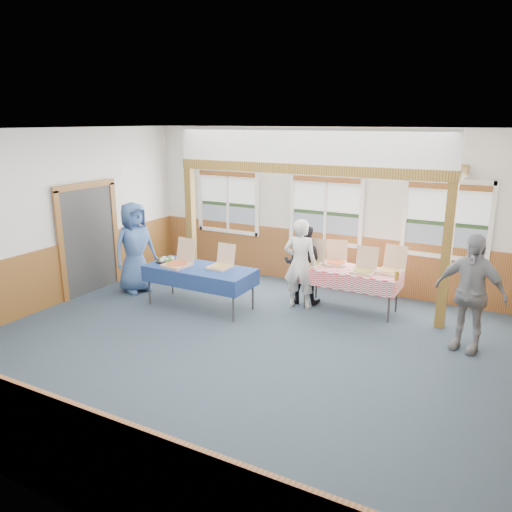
{
  "coord_description": "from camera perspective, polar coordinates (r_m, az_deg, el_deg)",
  "views": [
    {
      "loc": [
        3.47,
        -5.94,
        3.32
      ],
      "look_at": [
        -0.27,
        1.0,
        1.17
      ],
      "focal_mm": 35.0,
      "sensor_mm": 36.0,
      "label": 1
    }
  ],
  "objects": [
    {
      "name": "veggie_tray",
      "position": [
        9.48,
        -10.2,
        -0.49
      ],
      "size": [
        0.39,
        0.39,
        0.09
      ],
      "color": "black",
      "rests_on": "table_left"
    },
    {
      "name": "floor",
      "position": [
        7.64,
        -1.81,
        -10.54
      ],
      "size": [
        8.0,
        8.0,
        0.0
      ],
      "primitive_type": "plane",
      "color": "#25313C",
      "rests_on": "ground"
    },
    {
      "name": "wainscot_left",
      "position": [
        9.92,
        -22.14,
        -2.13
      ],
      "size": [
        0.05,
        6.98,
        1.1
      ],
      "primitive_type": "cube",
      "color": "brown",
      "rests_on": "floor"
    },
    {
      "name": "post_left",
      "position": [
        10.39,
        -7.45,
        3.35
      ],
      "size": [
        0.15,
        0.15,
        2.4
      ],
      "primitive_type": "cube",
      "color": "brown",
      "rests_on": "floor"
    },
    {
      "name": "woman_black",
      "position": [
        9.3,
        5.34,
        -0.92
      ],
      "size": [
        0.82,
        0.7,
        1.48
      ],
      "primitive_type": "imported",
      "rotation": [
        0.0,
        0.0,
        3.35
      ],
      "color": "black",
      "rests_on": "floor"
    },
    {
      "name": "post_right",
      "position": [
        8.56,
        20.91,
        -0.12
      ],
      "size": [
        0.15,
        0.15,
        2.4
      ],
      "primitive_type": "cube",
      "color": "brown",
      "rests_on": "floor"
    },
    {
      "name": "ceiling",
      "position": [
        6.88,
        -2.03,
        14.23
      ],
      "size": [
        8.0,
        8.0,
        0.0
      ],
      "primitive_type": "plane",
      "rotation": [
        3.14,
        0.0,
        0.0
      ],
      "color": "white",
      "rests_on": "wall_back"
    },
    {
      "name": "cased_opening",
      "position": [
        10.35,
        -18.57,
        1.77
      ],
      "size": [
        0.06,
        1.3,
        2.1
      ],
      "primitive_type": "cube",
      "color": "#333333",
      "rests_on": "wall_left"
    },
    {
      "name": "cross_beam",
      "position": [
        8.98,
        5.55,
        9.87
      ],
      "size": [
        5.15,
        0.18,
        0.18
      ],
      "primitive_type": "cube",
      "color": "brown",
      "rests_on": "post_left"
    },
    {
      "name": "wainscot_front",
      "position": [
        5.08,
        -23.16,
        -19.21
      ],
      "size": [
        7.98,
        0.05,
        1.1
      ],
      "primitive_type": "cube",
      "color": "brown",
      "rests_on": "floor"
    },
    {
      "name": "man_blue",
      "position": [
        10.11,
        -13.69,
        0.95
      ],
      "size": [
        0.82,
        1.01,
        1.8
      ],
      "primitive_type": "imported",
      "rotation": [
        0.0,
        0.0,
        1.26
      ],
      "color": "#39588E",
      "rests_on": "floor"
    },
    {
      "name": "woman_white",
      "position": [
        9.0,
        5.07,
        -0.9
      ],
      "size": [
        0.66,
        0.49,
        1.65
      ],
      "primitive_type": "imported",
      "rotation": [
        0.0,
        0.0,
        3.32
      ],
      "color": "silver",
      "rests_on": "floor"
    },
    {
      "name": "wall_back",
      "position": [
        10.2,
        8.07,
        5.39
      ],
      "size": [
        8.0,
        0.0,
        8.0
      ],
      "primitive_type": "plane",
      "rotation": [
        1.57,
        0.0,
        0.0
      ],
      "color": "silver",
      "rests_on": "floor"
    },
    {
      "name": "pizza_box_f",
      "position": [
        9.0,
        15.14,
        -1.41
      ],
      "size": [
        0.47,
        0.55,
        0.44
      ],
      "rotation": [
        0.0,
        0.0,
        -0.13
      ],
      "color": "#D0AF8B",
      "rests_on": "table_right"
    },
    {
      "name": "table_right",
      "position": [
        9.06,
        10.84,
        -1.87
      ],
      "size": [
        1.87,
        1.39,
        0.76
      ],
      "rotation": [
        0.0,
        0.0,
        0.38
      ],
      "color": "#333333",
      "rests_on": "floor"
    },
    {
      "name": "pizza_box_e",
      "position": [
        8.89,
        12.25,
        -1.44
      ],
      "size": [
        0.4,
        0.48,
        0.42
      ],
      "rotation": [
        0.0,
        0.0,
        0.03
      ],
      "color": "#D0AF8B",
      "rests_on": "table_right"
    },
    {
      "name": "pizza_box_a",
      "position": [
        9.18,
        -8.88,
        -0.71
      ],
      "size": [
        0.49,
        0.58,
        0.47
      ],
      "rotation": [
        0.0,
        0.0,
        -0.13
      ],
      "color": "#D0AF8B",
      "rests_on": "table_left"
    },
    {
      "name": "wainscot_back",
      "position": [
        10.41,
        7.81,
        -0.34
      ],
      "size": [
        7.98,
        0.05,
        1.1
      ],
      "primitive_type": "cube",
      "color": "brown",
      "rests_on": "floor"
    },
    {
      "name": "pizza_box_c",
      "position": [
        9.18,
        6.26,
        -0.63
      ],
      "size": [
        0.45,
        0.53,
        0.45
      ],
      "rotation": [
        0.0,
        0.0,
        -0.07
      ],
      "color": "#D0AF8B",
      "rests_on": "table_right"
    },
    {
      "name": "window_left",
      "position": [
        11.15,
        -3.21,
        6.76
      ],
      "size": [
        1.56,
        0.1,
        1.46
      ],
      "color": "white",
      "rests_on": "wall_back"
    },
    {
      "name": "window_mid",
      "position": [
        10.15,
        8.0,
        5.79
      ],
      "size": [
        1.56,
        0.1,
        1.46
      ],
      "color": "white",
      "rests_on": "wall_back"
    },
    {
      "name": "person_grey",
      "position": [
        7.94,
        23.25,
        -3.88
      ],
      "size": [
        1.12,
        0.69,
        1.78
      ],
      "primitive_type": "imported",
      "rotation": [
        0.0,
        0.0,
        -0.26
      ],
      "color": "gray",
      "rests_on": "floor"
    },
    {
      "name": "drink_glass",
      "position": [
        8.59,
        15.78,
        -2.19
      ],
      "size": [
        0.07,
        0.07,
        0.15
      ],
      "primitive_type": "cylinder",
      "color": "#966819",
      "rests_on": "table_right"
    },
    {
      "name": "pizza_box_b",
      "position": [
        8.98,
        -4.04,
        -0.95
      ],
      "size": [
        0.38,
        0.46,
        0.4
      ],
      "rotation": [
        0.0,
        0.0,
        -0.02
      ],
      "color": "#D0AF8B",
      "rests_on": "table_left"
    },
    {
      "name": "window_right",
      "position": [
        9.61,
        20.98,
        4.4
      ],
      "size": [
        1.56,
        0.1,
        1.46
      ],
      "color": "white",
      "rests_on": "wall_back"
    },
    {
      "name": "table_left",
      "position": [
        9.07,
        -6.45,
        -1.62
      ],
      "size": [
        2.09,
        1.16,
        0.76
      ],
      "rotation": [
        0.0,
        0.0,
        0.14
      ],
      "color": "#333333",
      "rests_on": "floor"
    },
    {
      "name": "wall_front",
      "position": [
        4.58,
        -24.78,
        -8.34
      ],
      "size": [
        8.0,
        0.0,
        8.0
      ],
      "primitive_type": "plane",
      "rotation": [
        -1.57,
        0.0,
        0.0
      ],
      "color": "silver",
      "rests_on": "floor"
    },
    {
      "name": "pizza_box_d",
      "position": [
        9.31,
        9.13,
        -0.53
      ],
      "size": [
        0.49,
        0.54,
        0.41
      ],
      "rotation": [
        0.0,
        0.0,
        0.27
      ],
      "color": "#D0AF8B",
      "rests_on": "table_right"
    },
    {
      "name": "wall_left",
      "position": [
        9.7,
        -22.85,
        3.83
      ],
      "size": [
        0.0,
        8.0,
        8.0
      ],
      "primitive_type": "plane",
      "rotation": [
        1.57,
        0.0,
        1.57
      ],
      "color": "silver",
      "rests_on": "floor"
    }
  ]
}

